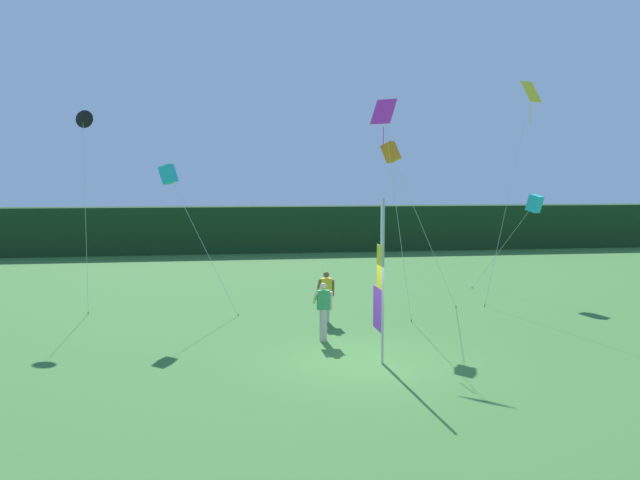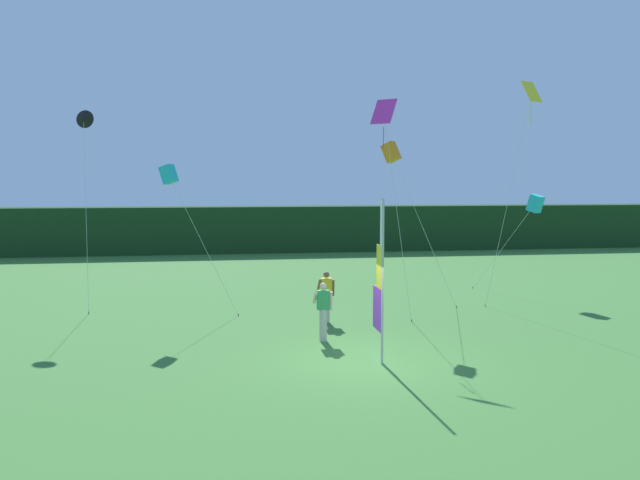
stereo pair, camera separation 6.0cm
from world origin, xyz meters
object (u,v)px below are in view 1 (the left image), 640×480
Objects in this scene: kite_orange_box_3 at (391,153)px; kite_cyan_box_1 at (169,175)px; person_mid_field at (326,295)px; kite_cyan_box_4 at (534,204)px; kite_black_delta_5 at (83,119)px; kite_magenta_diamond_2 at (385,121)px; kite_yellow_diamond_0 at (529,104)px; person_near_banner at (323,310)px; banner_flag at (380,284)px.

kite_cyan_box_1 is at bearing 171.53° from kite_orange_box_3.
person_mid_field is 0.41× the size of kite_cyan_box_4.
kite_cyan_box_4 is (6.96, 3.45, -1.84)m from kite_orange_box_3.
kite_black_delta_5 is at bearing 156.09° from person_mid_field.
kite_magenta_diamond_2 is 1.75× the size of kite_cyan_box_4.
person_mid_field is 10.02m from kite_yellow_diamond_0.
kite_yellow_diamond_0 is 1.57× the size of kite_cyan_box_1.
kite_black_delta_5 is (-15.81, 2.54, -0.54)m from kite_yellow_diamond_0.
kite_black_delta_5 reaches higher than person_near_banner.
kite_yellow_diamond_0 is 5.65m from kite_orange_box_3.
banner_flag is at bearing -139.82° from kite_yellow_diamond_0.
kite_cyan_box_4 is at bearing 9.31° from kite_cyan_box_1.
kite_cyan_box_1 is (-5.78, 6.03, 2.85)m from banner_flag.
kite_orange_box_3 reaches higher than person_near_banner.
kite_orange_box_3 is at bearing 44.72° from person_near_banner.
kite_yellow_diamond_0 is (7.52, 1.13, 6.53)m from person_mid_field.
person_mid_field is 0.28× the size of kite_orange_box_3.
kite_magenta_diamond_2 is (-5.71, -1.65, -0.83)m from kite_yellow_diamond_0.
banner_flag is 1.02× the size of kite_cyan_box_4.
kite_cyan_box_1 is 4.40m from kite_black_delta_5.
kite_yellow_diamond_0 is (6.86, 5.79, 5.41)m from banner_flag.
kite_orange_box_3 is (-5.27, -0.86, -1.83)m from kite_yellow_diamond_0.
person_mid_field is (-0.66, 4.66, -1.13)m from banner_flag.
kite_yellow_diamond_0 is 1.13× the size of kite_black_delta_5.
kite_yellow_diamond_0 is 12.90m from kite_cyan_box_1.
banner_flag is 10.48m from kite_yellow_diamond_0.
person_near_banner is at bearing -156.04° from kite_yellow_diamond_0.
kite_magenta_diamond_2 reaches higher than person_mid_field.
kite_magenta_diamond_2 is at bearing -118.91° from kite_orange_box_3.
kite_cyan_box_1 is (-5.12, 1.37, 3.98)m from person_mid_field.
kite_yellow_diamond_0 is 1.97× the size of kite_cyan_box_4.
kite_orange_box_3 is 0.83× the size of kite_black_delta_5.
kite_cyan_box_1 reaches higher than person_mid_field.
person_mid_field is 6.63m from kite_cyan_box_1.
banner_flag reaches higher than kite_cyan_box_4.
kite_orange_box_3 is at bearing 7.03° from person_mid_field.
kite_cyan_box_1 reaches higher than kite_cyan_box_4.
banner_flag is 2.46× the size of person_near_banner.
kite_orange_box_3 is (2.72, 2.70, 4.69)m from person_near_banner.
person_near_banner is 6.06m from kite_orange_box_3.
person_near_banner is 6.42m from kite_magenta_diamond_2.
kite_yellow_diamond_0 reaches higher than person_mid_field.
kite_magenta_diamond_2 is at bearing 39.83° from person_near_banner.
kite_orange_box_3 is 1.44× the size of kite_cyan_box_4.
kite_magenta_diamond_2 reaches higher than banner_flag.
kite_cyan_box_4 is (7.40, 4.23, -2.83)m from kite_magenta_diamond_2.
kite_orange_box_3 is at bearing 72.17° from banner_flag.
kite_orange_box_3 is at bearing -17.88° from kite_black_delta_5.
banner_flag is 6.28m from kite_magenta_diamond_2.
kite_magenta_diamond_2 is 1.21× the size of kite_orange_box_3.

